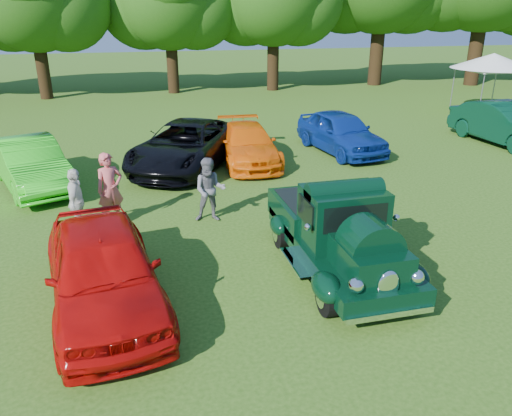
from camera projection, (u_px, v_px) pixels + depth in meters
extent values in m
plane|color=#294E12|center=(299.00, 288.00, 9.54)|extent=(120.00, 120.00, 0.00)
cylinder|color=black|center=(327.00, 296.00, 8.59)|extent=(0.21, 0.71, 0.71)
cylinder|color=black|center=(411.00, 285.00, 8.96)|extent=(0.21, 0.71, 0.71)
cylinder|color=black|center=(281.00, 232.00, 11.06)|extent=(0.21, 0.71, 0.71)
cylinder|color=black|center=(348.00, 225.00, 11.43)|extent=(0.21, 0.71, 0.71)
cube|color=black|center=(338.00, 248.00, 10.02)|extent=(1.66, 4.34, 0.33)
cube|color=black|center=(369.00, 260.00, 8.71)|extent=(1.06, 1.40, 0.60)
cube|color=black|center=(343.00, 217.00, 9.65)|extent=(1.50, 1.11, 1.16)
cube|color=black|center=(355.00, 218.00, 9.09)|extent=(1.25, 0.06, 0.50)
cube|color=black|center=(315.00, 211.00, 11.11)|extent=(1.66, 1.98, 0.56)
cube|color=black|center=(316.00, 200.00, 11.01)|extent=(1.43, 1.73, 0.05)
ellipsoid|color=black|center=(326.00, 287.00, 8.52)|extent=(0.48, 0.83, 0.48)
ellipsoid|color=black|center=(413.00, 275.00, 8.90)|extent=(0.48, 0.83, 0.48)
ellipsoid|color=black|center=(279.00, 225.00, 10.99)|extent=(0.37, 0.69, 0.40)
ellipsoid|color=black|center=(351.00, 218.00, 11.38)|extent=(0.37, 0.69, 0.40)
ellipsoid|color=white|center=(388.00, 286.00, 8.10)|extent=(0.39, 0.12, 0.57)
sphere|color=white|center=(356.00, 285.00, 8.02)|extent=(0.27, 0.27, 0.27)
sphere|color=white|center=(416.00, 277.00, 8.26)|extent=(0.27, 0.27, 0.27)
cube|color=white|center=(390.00, 314.00, 8.13)|extent=(1.56, 0.11, 0.11)
cube|color=white|center=(300.00, 211.00, 12.15)|extent=(1.56, 0.11, 0.11)
imported|color=#AF0907|center=(103.00, 269.00, 8.63)|extent=(2.43, 4.74, 1.55)
imported|color=#26C91A|center=(31.00, 164.00, 14.66)|extent=(3.00, 4.70, 1.46)
imported|color=black|center=(186.00, 145.00, 16.56)|extent=(4.82, 6.02, 1.52)
imported|color=orange|center=(247.00, 144.00, 17.17)|extent=(2.05, 4.53, 1.29)
imported|color=navy|center=(341.00, 132.00, 18.42)|extent=(2.34, 4.62, 1.51)
imported|color=black|center=(506.00, 124.00, 19.49)|extent=(2.02, 4.99, 1.61)
imported|color=#D25658|center=(110.00, 189.00, 12.09)|extent=(0.78, 0.66, 1.81)
imported|color=slate|center=(210.00, 190.00, 12.31)|extent=(0.89, 0.75, 1.62)
imported|color=silver|center=(77.00, 203.00, 11.50)|extent=(0.47, 0.98, 1.62)
cube|color=white|center=(492.00, 69.00, 24.73)|extent=(2.82, 2.82, 0.11)
cone|color=white|center=(493.00, 61.00, 24.58)|extent=(4.14, 4.14, 0.72)
cylinder|color=slate|center=(481.00, 97.00, 23.81)|extent=(0.05, 0.05, 2.17)
cylinder|color=slate|center=(452.00, 90.00, 26.02)|extent=(0.05, 0.05, 2.17)
cylinder|color=slate|center=(494.00, 88.00, 26.49)|extent=(0.05, 0.05, 2.17)
cylinder|color=#301F10|center=(43.00, 67.00, 29.25)|extent=(0.72, 0.72, 3.61)
cylinder|color=#301F10|center=(172.00, 64.00, 31.36)|extent=(0.71, 0.71, 3.55)
cylinder|color=#301F10|center=(273.00, 61.00, 32.46)|extent=(0.75, 0.75, 3.75)
cylinder|color=#301F10|center=(377.00, 51.00, 34.61)|extent=(0.93, 0.93, 4.64)
cylinder|color=#301F10|center=(476.00, 49.00, 34.48)|extent=(0.96, 0.96, 4.81)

